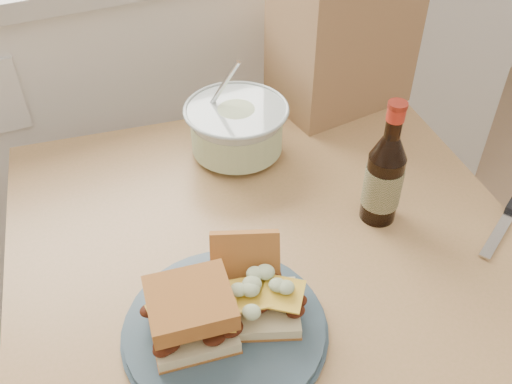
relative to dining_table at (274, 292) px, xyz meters
name	(u,v)px	position (x,y,z in m)	size (l,w,h in m)	color
cabinet_run	(114,109)	(-0.07, 0.88, -0.12)	(2.50, 0.64, 0.94)	white
dining_table	(274,292)	(0.00, 0.00, 0.00)	(0.94, 0.94, 0.69)	tan
plate	(225,328)	(-0.13, -0.11, 0.11)	(0.28, 0.28, 0.02)	#3A515F
sandwich_left	(191,314)	(-0.18, -0.10, 0.16)	(0.12, 0.11, 0.08)	beige
sandwich_right	(256,288)	(-0.08, -0.09, 0.15)	(0.13, 0.18, 0.09)	beige
coleslaw_bowl	(237,131)	(0.05, 0.27, 0.15)	(0.20, 0.20, 0.20)	#B4C2BF
beer_bottle	(384,177)	(0.20, 0.00, 0.19)	(0.06, 0.06, 0.23)	black
paper_bag	(344,23)	(0.33, 0.36, 0.28)	(0.27, 0.18, 0.35)	#AD8153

